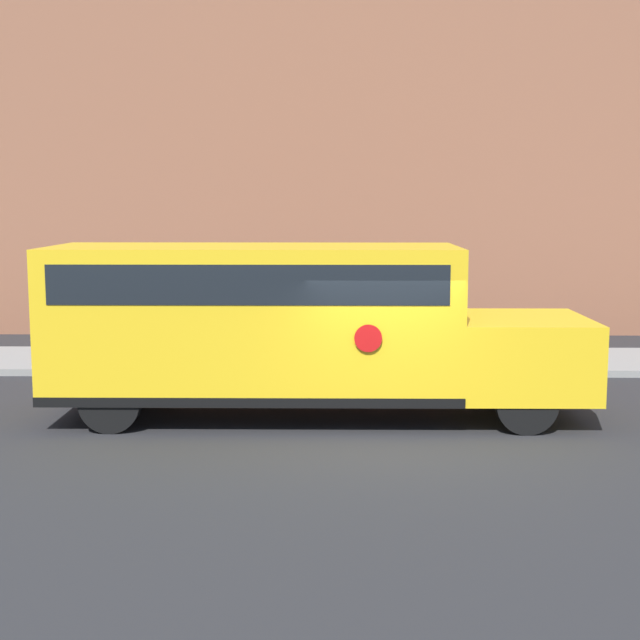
# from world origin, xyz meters

# --- Properties ---
(ground_plane) EXTENTS (60.00, 60.00, 0.00)m
(ground_plane) POSITION_xyz_m (0.00, 0.00, 0.00)
(ground_plane) COLOR #28282B
(sidewalk_strip) EXTENTS (44.00, 3.00, 0.15)m
(sidewalk_strip) POSITION_xyz_m (0.00, 6.50, 0.07)
(sidewalk_strip) COLOR gray
(sidewalk_strip) RESTS_ON ground
(building_backdrop) EXTENTS (32.00, 4.00, 13.64)m
(building_backdrop) POSITION_xyz_m (0.00, 13.00, 6.82)
(building_backdrop) COLOR #935B42
(building_backdrop) RESTS_ON ground
(school_bus) EXTENTS (9.17, 2.57, 2.98)m
(school_bus) POSITION_xyz_m (-1.64, 1.47, 1.68)
(school_bus) COLOR yellow
(school_bus) RESTS_ON ground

